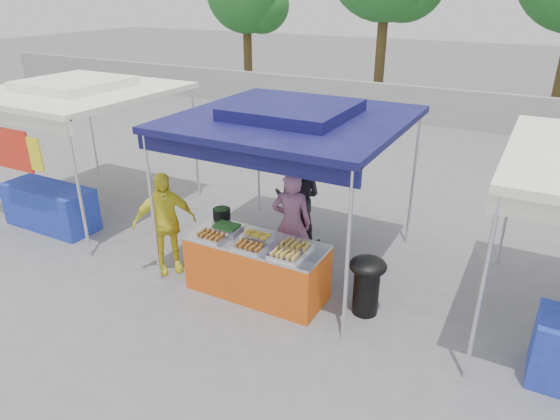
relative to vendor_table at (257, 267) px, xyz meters
The scene contains 20 objects.
ground_plane 0.44m from the vendor_table, 90.00° to the left, with size 80.00×80.00×0.00m, color slate.
back_wall 11.10m from the vendor_table, 90.00° to the left, with size 40.00×0.25×1.20m, color gray.
main_canopy 2.22m from the vendor_table, 90.00° to the left, with size 3.20×3.20×2.57m.
neighbor_stall_left 4.70m from the vendor_table, behind, with size 3.20×3.20×2.57m.
vendor_table is the anchor object (origin of this frame).
food_tray_fl 0.80m from the vendor_table, 158.52° to the right, with size 0.42×0.30×0.07m.
food_tray_fm 0.52m from the vendor_table, 82.16° to the right, with size 0.42×0.30×0.07m.
food_tray_fr 0.77m from the vendor_table, 21.16° to the right, with size 0.42×0.30×0.07m.
food_tray_bl 0.74m from the vendor_table, 169.14° to the left, with size 0.42×0.30×0.07m.
food_tray_bm 0.47m from the vendor_table, 113.21° to the left, with size 0.42×0.30×0.07m.
food_tray_br 0.74m from the vendor_table, ahead, with size 0.42×0.30×0.07m.
cooking_pot 1.07m from the vendor_table, 155.17° to the left, with size 0.27×0.27×0.16m, color black.
skewer_cup 0.50m from the vendor_table, 135.61° to the right, with size 0.09×0.09×0.11m, color silver.
wok_burner 1.58m from the vendor_table, 10.41° to the left, with size 0.51×0.51×0.85m.
crate_left 0.68m from the vendor_table, 118.72° to the left, with size 0.54×0.38×0.32m, color #162ABA.
crate_right 0.71m from the vendor_table, 70.29° to the left, with size 0.50×0.35×0.30m, color #162ABA.
crate_stacked 0.66m from the vendor_table, 70.29° to the left, with size 0.48×0.33×0.29m, color #162ABA.
vendor_woman 0.90m from the vendor_table, 79.38° to the left, with size 0.60×0.39×1.65m, color #9D648A.
helper_man 1.74m from the vendor_table, 96.24° to the left, with size 0.82×0.64×1.69m, color #222228.
customer_person 1.62m from the vendor_table, behind, with size 0.96×0.40×1.63m, color #FFF538.
Camera 1 is at (3.24, -5.41, 4.10)m, focal length 32.00 mm.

